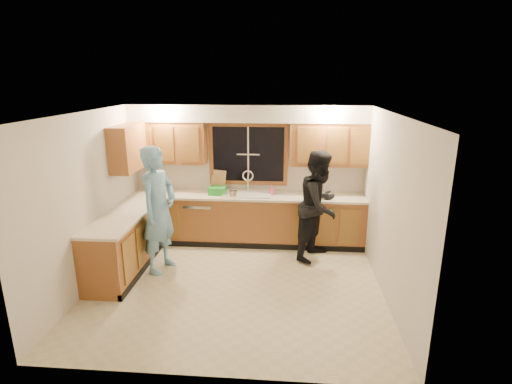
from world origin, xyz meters
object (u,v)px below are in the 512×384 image
dishwasher (201,220)px  sink (247,197)px  dish_crate (217,190)px  soap_bottle (271,190)px  knife_block (156,187)px  bowl (314,194)px  stove (109,259)px  man (159,210)px  woman (320,205)px

dishwasher → sink: bearing=1.0°
dish_crate → soap_bottle: size_ratio=1.65×
knife_block → bowl: bearing=-14.4°
dish_crate → soap_bottle: bearing=3.7°
knife_block → sink: bearing=-15.7°
stove → bowl: bearing=31.9°
man → dish_crate: 1.37m
man → bowl: man is taller
woman → soap_bottle: bearing=85.5°
man → bowl: bearing=-46.1°
woman → bowl: size_ratio=8.41×
sink → dish_crate: bearing=-178.4°
sink → dish_crate: sink is taller
woman → dishwasher: bearing=107.0°
dishwasher → soap_bottle: size_ratio=4.73×
stove → woman: woman is taller
dishwasher → bowl: size_ratio=3.75×
dishwasher → woman: 2.23m
sink → dishwasher: 0.96m
dish_crate → bowl: 1.74m
stove → dish_crate: size_ratio=3.13×
sink → stove: 2.60m
knife_block → dish_crate: knife_block is taller
sink → soap_bottle: size_ratio=4.96×
stove → man: size_ratio=0.45×
man → dish_crate: man is taller
woman → soap_bottle: 1.01m
sink → man: 1.72m
dish_crate → sink: bearing=1.6°
woman → knife_block: bearing=110.1°
sink → soap_bottle: 0.46m
stove → knife_block: size_ratio=4.56×
dishwasher → dish_crate: bearing=-0.1°
dishwasher → stove: (-0.95, -1.81, 0.04)m
man → soap_bottle: (1.68, 1.24, 0.02)m
soap_bottle → bowl: size_ratio=0.79×
bowl → stove: bearing=-148.1°
sink → soap_bottle: sink is taller
dishwasher → bowl: bowl is taller
bowl → woman: bearing=-85.0°
sink → soap_bottle: bearing=6.2°
woman → bowl: (-0.05, 0.59, 0.03)m
stove → woman: bearing=22.8°
sink → dishwasher: bearing=-179.0°
sink → knife_block: 1.68m
sink → soap_bottle: (0.44, 0.05, 0.14)m
sink → man: size_ratio=0.43×
sink → dishwasher: size_ratio=1.05×
dishwasher → knife_block: bearing=177.2°
man → bowl: (2.45, 1.24, -0.04)m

